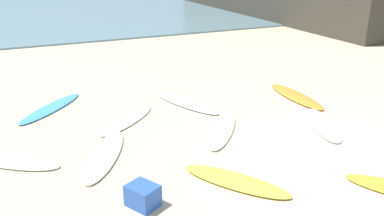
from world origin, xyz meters
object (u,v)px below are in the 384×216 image
(surfboard_6, at_px, (296,96))
(surfboard_10, at_px, (236,181))
(surfboard_5, at_px, (105,155))
(surfboard_9, at_px, (323,124))
(surfboard_8, at_px, (186,103))
(surfboard_3, at_px, (51,108))
(surfboard_1, at_px, (13,161))
(surfboard_0, at_px, (127,120))
(surfboard_4, at_px, (222,129))
(beach_cooler, at_px, (143,196))

(surfboard_6, distance_m, surfboard_10, 5.07)
(surfboard_5, distance_m, surfboard_6, 5.87)
(surfboard_9, relative_size, surfboard_10, 1.04)
(surfboard_8, bearing_deg, surfboard_9, -67.86)
(surfboard_3, relative_size, surfboard_5, 1.07)
(surfboard_1, bearing_deg, surfboard_6, 136.16)
(surfboard_6, bearing_deg, surfboard_0, -178.25)
(surfboard_0, relative_size, surfboard_4, 0.94)
(surfboard_1, relative_size, surfboard_3, 0.81)
(surfboard_9, bearing_deg, beach_cooler, -138.90)
(surfboard_1, bearing_deg, surfboard_3, -160.23)
(surfboard_5, xyz_separation_m, surfboard_8, (2.73, 2.05, 0.00))
(surfboard_4, xyz_separation_m, surfboard_6, (3.04, 1.11, 0.01))
(surfboard_6, bearing_deg, surfboard_5, -161.87)
(surfboard_0, bearing_deg, surfboard_3, 1.92)
(surfboard_8, bearing_deg, surfboard_6, -32.98)
(surfboard_4, distance_m, surfboard_8, 1.99)
(surfboard_1, bearing_deg, surfboard_10, 94.77)
(surfboard_8, relative_size, surfboard_10, 1.19)
(surfboard_5, relative_size, surfboard_6, 0.95)
(surfboard_1, relative_size, surfboard_8, 0.83)
(surfboard_1, xyz_separation_m, surfboard_3, (1.06, 2.72, 0.00))
(surfboard_5, bearing_deg, surfboard_6, -139.94)
(surfboard_5, distance_m, surfboard_10, 2.67)
(beach_cooler, bearing_deg, surfboard_3, 97.54)
(surfboard_0, height_order, surfboard_9, surfboard_9)
(surfboard_6, relative_size, surfboard_9, 1.16)
(surfboard_10, height_order, beach_cooler, beach_cooler)
(surfboard_6, xyz_separation_m, surfboard_10, (-3.97, -3.16, -0.00))
(surfboard_4, bearing_deg, surfboard_5, 40.50)
(surfboard_4, relative_size, surfboard_8, 0.94)
(surfboard_4, height_order, surfboard_10, surfboard_10)
(beach_cooler, bearing_deg, surfboard_0, 76.53)
(surfboard_8, height_order, beach_cooler, beach_cooler)
(surfboard_0, xyz_separation_m, surfboard_5, (-0.95, -1.58, 0.01))
(surfboard_4, height_order, beach_cooler, beach_cooler)
(surfboard_5, relative_size, surfboard_9, 1.11)
(surfboard_6, bearing_deg, surfboard_3, 168.42)
(surfboard_10, bearing_deg, surfboard_8, 44.25)
(surfboard_6, xyz_separation_m, beach_cooler, (-5.63, -3.09, 0.13))
(surfboard_5, height_order, surfboard_10, surfboard_10)
(surfboard_6, relative_size, beach_cooler, 5.10)
(surfboard_0, xyz_separation_m, surfboard_4, (1.75, -1.52, 0.01))
(surfboard_1, distance_m, surfboard_4, 4.36)
(surfboard_1, xyz_separation_m, surfboard_6, (7.38, 0.65, 0.01))
(surfboard_4, distance_m, beach_cooler, 3.26)
(surfboard_6, distance_m, surfboard_9, 2.04)
(surfboard_0, relative_size, surfboard_10, 1.05)
(surfboard_3, xyz_separation_m, surfboard_4, (3.27, -3.19, 0.01))
(surfboard_1, xyz_separation_m, surfboard_9, (6.59, -1.24, 0.00))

